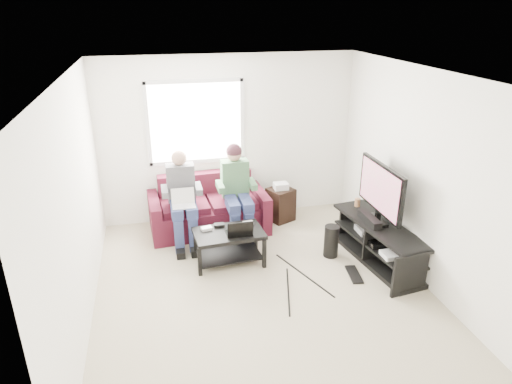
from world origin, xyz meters
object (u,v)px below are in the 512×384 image
tv (381,190)px  subwoofer (331,241)px  tv_stand (378,245)px  coffee_table (229,240)px  end_table (280,203)px  sofa (208,210)px

tv → subwoofer: tv is taller
tv_stand → coffee_table: bearing=167.8°
subwoofer → end_table: (-0.36, 1.28, 0.06)m
coffee_table → tv: size_ratio=0.87×
end_table → sofa: bearing=-177.9°
coffee_table → tv_stand: bearing=-12.2°
sofa → tv_stand: (2.12, -1.50, -0.07)m
subwoofer → end_table: size_ratio=0.72×
tv_stand → tv: size_ratio=1.55×
tv_stand → subwoofer: 0.63m
subwoofer → tv_stand: bearing=-24.4°
coffee_table → subwoofer: 1.42m
coffee_table → tv: tv is taller
end_table → subwoofer: bearing=-74.1°
tv_stand → end_table: 1.81m
sofa → subwoofer: sofa is taller
sofa → subwoofer: (1.54, -1.24, -0.08)m
coffee_table → end_table: size_ratio=1.49×
tv_stand → sofa: bearing=144.8°
subwoofer → end_table: 1.33m
coffee_table → end_table: 1.52m
tv_stand → tv: 0.77m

